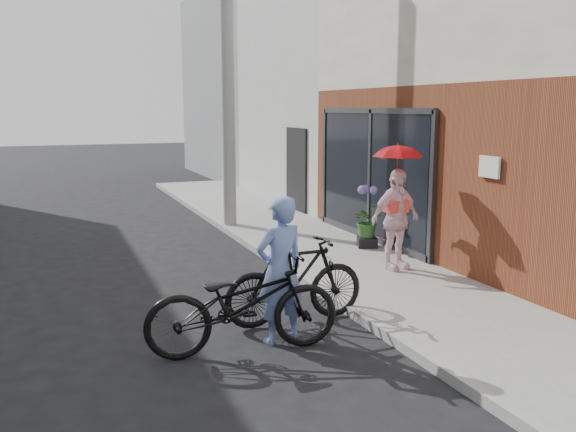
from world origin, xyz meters
TOP-DOWN VIEW (x-y plane):
  - ground at (0.00, 0.00)m, footprint 80.00×80.00m
  - sidewalk at (2.10, 2.00)m, footprint 2.20×24.00m
  - curb at (0.94, 2.00)m, footprint 0.12×24.00m
  - plaster_building at (7.20, 9.00)m, footprint 8.00×6.00m
  - east_building_far at (7.20, 16.00)m, footprint 8.00×8.00m
  - utility_pole at (1.10, 6.00)m, footprint 0.28×0.28m
  - officer at (-0.23, -0.45)m, footprint 0.69×0.53m
  - bike_left at (-0.71, -0.59)m, footprint 2.18×0.95m
  - bike_right at (0.17, 0.06)m, footprint 1.82×0.52m
  - kimono_woman at (2.44, 1.44)m, footprint 0.99×0.56m
  - parasol at (2.44, 1.44)m, footprint 0.73×0.73m
  - planter at (2.80, 2.95)m, footprint 0.44×0.44m
  - potted_plant at (2.80, 2.95)m, footprint 0.56×0.48m

SIDE VIEW (x-z plane):
  - ground at x=0.00m, z-range 0.00..0.00m
  - sidewalk at x=2.10m, z-range 0.00..0.12m
  - curb at x=0.94m, z-range 0.00..0.12m
  - planter at x=2.80m, z-range 0.12..0.30m
  - bike_right at x=0.17m, z-range 0.00..1.09m
  - bike_left at x=-0.71m, z-range 0.00..1.11m
  - potted_plant at x=2.80m, z-range 0.30..0.92m
  - officer at x=-0.23m, z-range 0.00..1.69m
  - kimono_woman at x=2.44m, z-range 0.12..1.71m
  - parasol at x=2.44m, z-range 1.71..2.35m
  - plaster_building at x=7.20m, z-range 0.00..7.00m
  - east_building_far at x=7.20m, z-range 0.00..7.00m
  - utility_pole at x=1.10m, z-range 0.00..7.00m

